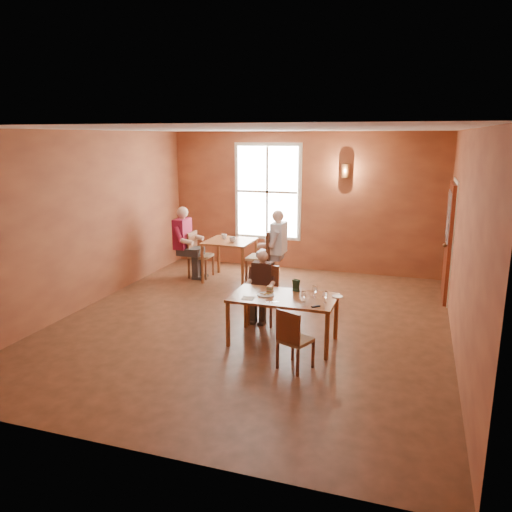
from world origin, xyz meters
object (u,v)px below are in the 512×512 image
(chair_diner_white, at_px, (260,256))
(chair_diner_maroon, at_px, (201,255))
(main_table, at_px, (283,320))
(chair_diner_main, at_px, (263,296))
(diner_main, at_px, (263,291))
(diner_maroon, at_px, (199,243))
(second_table, at_px, (230,260))
(diner_white, at_px, (261,248))
(chair_empty, at_px, (296,339))

(chair_diner_white, xyz_separation_m, chair_diner_maroon, (-1.30, 0.00, -0.06))
(main_table, distance_m, chair_diner_maroon, 3.76)
(main_table, bearing_deg, chair_diner_white, 113.92)
(chair_diner_main, distance_m, diner_main, 0.10)
(chair_diner_main, distance_m, diner_maroon, 2.98)
(chair_diner_main, xyz_separation_m, diner_maroon, (-2.06, 2.13, 0.27))
(chair_diner_main, xyz_separation_m, chair_diner_white, (-0.73, 2.13, 0.09))
(diner_main, bearing_deg, chair_diner_white, -71.25)
(chair_diner_maroon, bearing_deg, chair_diner_main, 43.67)
(chair_diner_main, bearing_deg, second_table, -57.00)
(diner_main, bearing_deg, chair_diner_maroon, -46.73)
(second_table, relative_size, chair_diner_white, 0.86)
(diner_main, height_order, diner_maroon, diner_maroon)
(chair_diner_main, bearing_deg, main_table, 127.57)
(diner_main, distance_m, chair_diner_maroon, 2.97)
(diner_maroon, bearing_deg, diner_main, 43.69)
(chair_diner_white, bearing_deg, chair_diner_maroon, 90.00)
(chair_diner_main, relative_size, diner_white, 0.63)
(diner_white, bearing_deg, chair_diner_main, -161.73)
(diner_main, relative_size, diner_maroon, 0.75)
(chair_empty, height_order, chair_diner_maroon, chair_diner_maroon)
(main_table, distance_m, second_table, 3.36)
(chair_diner_white, distance_m, diner_maroon, 1.34)
(chair_diner_main, relative_size, chair_empty, 1.12)
(chair_empty, bearing_deg, diner_maroon, 152.91)
(second_table, bearing_deg, diner_white, 0.00)
(second_table, bearing_deg, chair_empty, -57.47)
(main_table, relative_size, diner_main, 1.36)
(diner_main, xyz_separation_m, chair_empty, (0.87, -1.37, -0.14))
(chair_diner_main, xyz_separation_m, diner_main, (0.00, -0.03, 0.09))
(main_table, distance_m, chair_empty, 0.83)
(chair_diner_maroon, bearing_deg, chair_empty, 39.42)
(chair_diner_main, height_order, chair_diner_white, chair_diner_white)
(diner_main, relative_size, chair_diner_maroon, 1.13)
(chair_empty, height_order, diner_white, diner_white)
(chair_diner_main, height_order, diner_maroon, diner_maroon)
(chair_diner_maroon, bearing_deg, main_table, 42.34)
(diner_white, bearing_deg, chair_diner_maroon, 90.00)
(diner_main, height_order, second_table, diner_main)
(chair_diner_maroon, bearing_deg, diner_main, 43.27)
(diner_main, bearing_deg, main_table, 128.88)
(chair_diner_white, relative_size, diner_white, 0.76)
(diner_white, distance_m, diner_maroon, 1.36)
(chair_diner_main, distance_m, diner_white, 2.26)
(chair_empty, distance_m, diner_maroon, 4.60)
(second_table, distance_m, chair_diner_maroon, 0.65)
(chair_diner_white, height_order, diner_white, diner_white)
(chair_diner_main, relative_size, diner_maroon, 0.63)
(diner_white, bearing_deg, diner_main, -161.97)
(main_table, height_order, second_table, second_table)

